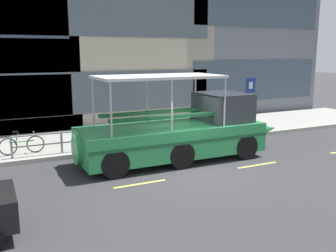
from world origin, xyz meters
TOP-DOWN VIEW (x-y plane):
  - ground_plane at (0.00, 0.00)m, footprint 120.00×120.00m
  - sidewalk at (0.00, 5.60)m, footprint 32.00×4.80m
  - curb_edge at (0.00, 3.11)m, footprint 32.00×0.18m
  - lane_centreline at (-0.00, -0.94)m, footprint 25.80×0.12m
  - curb_guardrail at (-0.29, 3.45)m, footprint 11.46×0.09m
  - parking_sign at (5.73, 3.93)m, footprint 0.60×0.12m
  - leaned_bicycle at (-5.56, 3.99)m, footprint 1.74×0.46m
  - duck_tour_boat at (0.31, 1.13)m, footprint 9.11×2.63m
  - pedestrian_near_bow at (3.15, 4.83)m, footprint 0.44×0.21m

SIDE VIEW (x-z plane):
  - ground_plane at x=0.00m, z-range 0.00..0.00m
  - lane_centreline at x=0.00m, z-range 0.00..0.01m
  - sidewalk at x=0.00m, z-range 0.00..0.18m
  - curb_edge at x=0.00m, z-range 0.00..0.18m
  - leaned_bicycle at x=-5.56m, z-range 0.08..1.04m
  - curb_guardrail at x=-0.29m, z-range 0.33..1.22m
  - duck_tour_boat at x=0.31m, z-range -0.59..2.78m
  - pedestrian_near_bow at x=3.15m, z-range 0.34..1.85m
  - parking_sign at x=5.73m, z-range 0.67..3.41m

